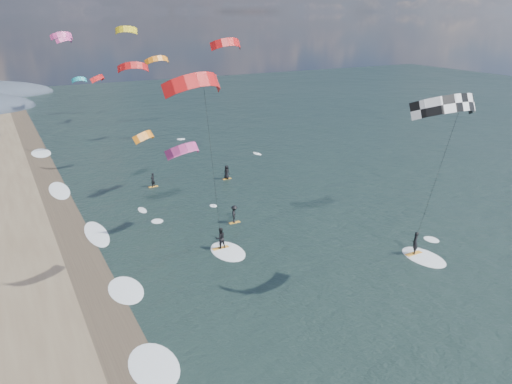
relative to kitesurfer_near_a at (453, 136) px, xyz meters
name	(u,v)px	position (x,y,z in m)	size (l,w,h in m)	color
ground	(371,368)	(-9.31, -4.35, -11.52)	(260.00, 260.00, 0.00)	black
wet_sand_strip	(117,334)	(-21.31, 5.65, -11.52)	(3.00, 240.00, 0.00)	#382D23
kitesurfer_near_a	(453,136)	(0.00, 0.00, 0.00)	(8.01, 8.47, 14.93)	orange
kitesurfer_near_b	(211,140)	(-12.99, 9.27, -0.77)	(7.28, 8.66, 16.01)	orange
far_kitesurfers	(217,193)	(-6.16, 24.23, -10.65)	(9.85, 14.82, 1.77)	orange
bg_kite_field	(120,65)	(-9.04, 50.55, 0.56)	(15.55, 68.71, 11.17)	orange
shoreline_surf	(118,294)	(-20.11, 10.40, -11.52)	(2.40, 79.40, 0.11)	white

